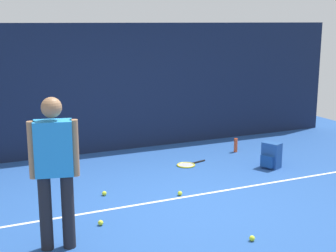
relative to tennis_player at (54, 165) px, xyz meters
name	(u,v)px	position (x,y,z in m)	size (l,w,h in m)	color
ground_plane	(180,201)	(1.85, 0.72, -0.97)	(12.00, 12.00, 0.00)	#234C93
back_fence	(112,88)	(1.85, 3.72, 0.25)	(10.00, 0.10, 2.44)	#141E38
court_line	(176,198)	(1.85, 0.83, -0.96)	(9.00, 0.05, 0.00)	white
tennis_player	(54,165)	(0.00, 0.00, 0.00)	(0.52, 0.30, 1.70)	black
tennis_racket	(187,165)	(2.70, 2.20, -0.95)	(0.64, 0.40, 0.03)	black
backpack	(271,156)	(3.96, 1.50, -0.76)	(0.36, 0.36, 0.44)	#1E478C
tennis_ball_near_player	(101,223)	(0.60, 0.39, -0.93)	(0.07, 0.07, 0.07)	#CCE033
tennis_ball_by_fence	(252,238)	(2.06, -0.75, -0.93)	(0.07, 0.07, 0.07)	#CCE033
tennis_ball_mid_court	(180,193)	(1.95, 0.92, -0.93)	(0.07, 0.07, 0.07)	#CCE033
tennis_ball_far_left	(104,193)	(0.95, 1.37, -0.93)	(0.07, 0.07, 0.07)	#CCE033
water_bottle	(236,145)	(3.95, 2.61, -0.83)	(0.07, 0.07, 0.27)	#D84C26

